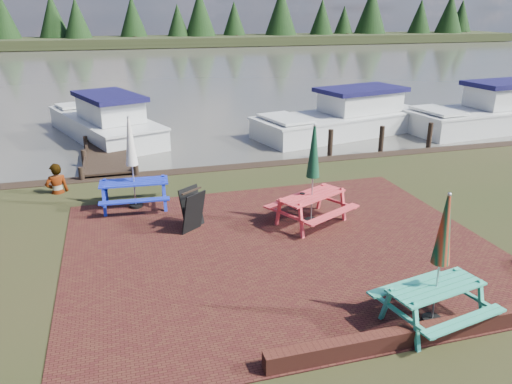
{
  "coord_description": "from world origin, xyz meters",
  "views": [
    {
      "loc": [
        -3.19,
        -8.08,
        4.85
      ],
      "look_at": [
        -0.31,
        1.95,
        1.0
      ],
      "focal_mm": 35.0,
      "sensor_mm": 36.0,
      "label": 1
    }
  ],
  "objects_px": {
    "chalkboard": "(193,210)",
    "picnic_table_red": "(312,190)",
    "boat_near": "(346,119)",
    "picnic_table_blue": "(133,177)",
    "picnic_table_teal": "(437,280)",
    "person": "(54,164)",
    "boat_far": "(490,115)",
    "jetty": "(108,141)",
    "boat_jetty": "(106,123)"
  },
  "relations": [
    {
      "from": "chalkboard",
      "to": "boat_jetty",
      "type": "relative_size",
      "value": 0.13
    },
    {
      "from": "chalkboard",
      "to": "picnic_table_red",
      "type": "bearing_deg",
      "value": -45.19
    },
    {
      "from": "picnic_table_teal",
      "to": "picnic_table_red",
      "type": "relative_size",
      "value": 0.94
    },
    {
      "from": "picnic_table_red",
      "to": "picnic_table_blue",
      "type": "relative_size",
      "value": 1.01
    },
    {
      "from": "boat_jetty",
      "to": "boat_far",
      "type": "height_order",
      "value": "boat_far"
    },
    {
      "from": "picnic_table_red",
      "to": "boat_near",
      "type": "height_order",
      "value": "picnic_table_red"
    },
    {
      "from": "jetty",
      "to": "boat_near",
      "type": "distance_m",
      "value": 9.76
    },
    {
      "from": "boat_near",
      "to": "boat_far",
      "type": "relative_size",
      "value": 1.08
    },
    {
      "from": "picnic_table_teal",
      "to": "person",
      "type": "bearing_deg",
      "value": 116.96
    },
    {
      "from": "jetty",
      "to": "boat_far",
      "type": "distance_m",
      "value": 16.18
    },
    {
      "from": "jetty",
      "to": "boat_near",
      "type": "xyz_separation_m",
      "value": [
        9.75,
        -0.33,
        0.31
      ]
    },
    {
      "from": "picnic_table_blue",
      "to": "jetty",
      "type": "distance_m",
      "value": 7.04
    },
    {
      "from": "picnic_table_teal",
      "to": "person",
      "type": "xyz_separation_m",
      "value": [
        -6.41,
        8.2,
        0.06
      ]
    },
    {
      "from": "chalkboard",
      "to": "boat_far",
      "type": "height_order",
      "value": "boat_far"
    },
    {
      "from": "chalkboard",
      "to": "boat_near",
      "type": "bearing_deg",
      "value": 9.9
    },
    {
      "from": "jetty",
      "to": "boat_jetty",
      "type": "bearing_deg",
      "value": 91.99
    },
    {
      "from": "boat_near",
      "to": "picnic_table_teal",
      "type": "bearing_deg",
      "value": 146.85
    },
    {
      "from": "jetty",
      "to": "boat_jetty",
      "type": "distance_m",
      "value": 1.69
    },
    {
      "from": "picnic_table_teal",
      "to": "boat_far",
      "type": "bearing_deg",
      "value": 36.26
    },
    {
      "from": "picnic_table_teal",
      "to": "chalkboard",
      "type": "relative_size",
      "value": 2.32
    },
    {
      "from": "jetty",
      "to": "boat_near",
      "type": "height_order",
      "value": "boat_near"
    },
    {
      "from": "boat_jetty",
      "to": "person",
      "type": "distance_m",
      "value": 7.09
    },
    {
      "from": "picnic_table_blue",
      "to": "chalkboard",
      "type": "bearing_deg",
      "value": -52.01
    },
    {
      "from": "boat_far",
      "to": "person",
      "type": "xyz_separation_m",
      "value": [
        -17.52,
        -3.86,
        0.37
      ]
    },
    {
      "from": "boat_far",
      "to": "jetty",
      "type": "bearing_deg",
      "value": 79.05
    },
    {
      "from": "boat_near",
      "to": "person",
      "type": "xyz_separation_m",
      "value": [
        -11.16,
        -4.96,
        0.42
      ]
    },
    {
      "from": "picnic_table_red",
      "to": "boat_jetty",
      "type": "relative_size",
      "value": 0.31
    },
    {
      "from": "picnic_table_teal",
      "to": "picnic_table_red",
      "type": "bearing_deg",
      "value": 84.05
    },
    {
      "from": "boat_jetty",
      "to": "boat_far",
      "type": "distance_m",
      "value": 16.47
    },
    {
      "from": "picnic_table_red",
      "to": "boat_near",
      "type": "xyz_separation_m",
      "value": [
        5.13,
        8.83,
        -0.41
      ]
    },
    {
      "from": "boat_far",
      "to": "person",
      "type": "height_order",
      "value": "boat_far"
    },
    {
      "from": "picnic_table_teal",
      "to": "boat_jetty",
      "type": "height_order",
      "value": "picnic_table_teal"
    },
    {
      "from": "chalkboard",
      "to": "jetty",
      "type": "distance_m",
      "value": 8.95
    },
    {
      "from": "boat_near",
      "to": "chalkboard",
      "type": "bearing_deg",
      "value": 123.5
    },
    {
      "from": "picnic_table_red",
      "to": "boat_far",
      "type": "distance_m",
      "value": 13.86
    },
    {
      "from": "picnic_table_red",
      "to": "jetty",
      "type": "xyz_separation_m",
      "value": [
        -4.62,
        9.16,
        -0.72
      ]
    },
    {
      "from": "jetty",
      "to": "picnic_table_teal",
      "type": "bearing_deg",
      "value": -69.63
    },
    {
      "from": "jetty",
      "to": "boat_far",
      "type": "bearing_deg",
      "value": -5.05
    },
    {
      "from": "chalkboard",
      "to": "person",
      "type": "xyz_separation_m",
      "value": [
        -3.24,
        3.47,
        0.35
      ]
    },
    {
      "from": "chalkboard",
      "to": "person",
      "type": "bearing_deg",
      "value": 96.17
    },
    {
      "from": "picnic_table_blue",
      "to": "person",
      "type": "height_order",
      "value": "picnic_table_blue"
    },
    {
      "from": "chalkboard",
      "to": "person",
      "type": "relative_size",
      "value": 0.57
    },
    {
      "from": "boat_jetty",
      "to": "person",
      "type": "xyz_separation_m",
      "value": [
        -1.35,
        -6.94,
        0.42
      ]
    },
    {
      "from": "picnic_table_teal",
      "to": "boat_near",
      "type": "relative_size",
      "value": 0.28
    },
    {
      "from": "chalkboard",
      "to": "picnic_table_teal",
      "type": "bearing_deg",
      "value": -93.09
    },
    {
      "from": "person",
      "to": "boat_far",
      "type": "bearing_deg",
      "value": 177.85
    },
    {
      "from": "boat_far",
      "to": "boat_near",
      "type": "bearing_deg",
      "value": 74.31
    },
    {
      "from": "boat_near",
      "to": "picnic_table_blue",
      "type": "bearing_deg",
      "value": 112.8
    },
    {
      "from": "chalkboard",
      "to": "boat_jetty",
      "type": "bearing_deg",
      "value": 63.42
    },
    {
      "from": "boat_near",
      "to": "boat_far",
      "type": "height_order",
      "value": "boat_far"
    }
  ]
}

